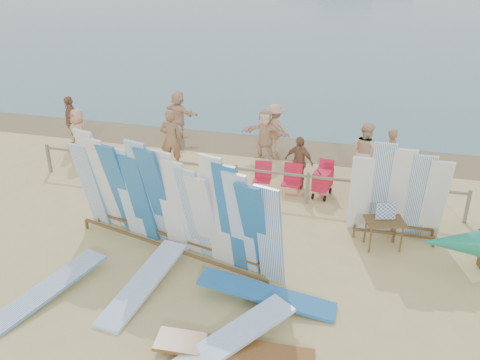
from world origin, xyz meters
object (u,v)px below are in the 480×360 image
(beach_chair_right, at_px, (291,185))
(beachgoer_3, at_px, (275,129))
(side_surfboard_rack, at_px, (398,196))
(flat_board_b, at_px, (227,351))
(beach_chair_left, at_px, (262,181))
(flat_board_c, at_px, (234,355))
(beachgoer_0, at_px, (79,134))
(beachgoer_4, at_px, (299,162))
(beachgoer_11, at_px, (179,114))
(flat_board_e, at_px, (48,296))
(vendor_table, at_px, (383,233))
(main_surfboard_rack, at_px, (170,205))
(flat_board_d, at_px, (266,303))
(beachgoer_extra_1, at_px, (71,122))
(beachgoer_1, at_px, (171,139))
(beachgoer_5, at_px, (265,134))
(flat_board_a, at_px, (145,289))
(beachgoer_7, at_px, (392,155))
(stroller, at_px, (323,183))
(beachgoer_8, at_px, (365,152))

(beach_chair_right, xyz_separation_m, beachgoer_3, (-1.14, 2.95, 0.61))
(side_surfboard_rack, bearing_deg, flat_board_b, -121.63)
(beach_chair_left, bearing_deg, flat_board_c, -86.06)
(beachgoer_3, relative_size, beachgoer_0, 1.02)
(side_surfboard_rack, xyz_separation_m, beachgoer_4, (-2.69, 2.29, -0.35))
(beachgoer_3, distance_m, beachgoer_0, 6.43)
(beachgoer_11, bearing_deg, flat_board_e, 121.81)
(beachgoer_4, bearing_deg, flat_board_c, -69.99)
(vendor_table, height_order, flat_board_e, vendor_table)
(main_surfboard_rack, relative_size, flat_board_d, 1.98)
(flat_board_d, distance_m, beachgoer_extra_1, 10.87)
(beach_chair_right, distance_m, beachgoer_1, 4.13)
(beachgoer_11, bearing_deg, beachgoer_5, -174.09)
(flat_board_a, bearing_deg, vendor_table, 39.38)
(beach_chair_left, relative_size, beachgoer_3, 0.46)
(flat_board_a, xyz_separation_m, beachgoer_11, (-2.86, 8.99, 0.86))
(flat_board_b, xyz_separation_m, beachgoer_7, (2.56, 8.25, 0.79))
(flat_board_c, distance_m, beach_chair_left, 6.73)
(flat_board_a, height_order, beachgoer_3, beachgoer_3)
(flat_board_b, xyz_separation_m, beachgoer_extra_1, (-8.14, 8.19, 0.91))
(stroller, bearing_deg, side_surfboard_rack, -34.05)
(beachgoer_7, bearing_deg, stroller, 132.37)
(beachgoer_0, bearing_deg, beach_chair_left, 28.46)
(main_surfboard_rack, bearing_deg, beachgoer_1, 127.57)
(beach_chair_left, bearing_deg, beachgoer_extra_1, 161.77)
(vendor_table, bearing_deg, flat_board_e, -167.21)
(flat_board_c, relative_size, beach_chair_left, 3.48)
(vendor_table, bearing_deg, beachgoer_7, 71.00)
(flat_board_e, bearing_deg, flat_board_a, 38.68)
(flat_board_e, height_order, flat_board_c, flat_board_e)
(main_surfboard_rack, height_order, beach_chair_right, main_surfboard_rack)
(main_surfboard_rack, bearing_deg, beachgoer_8, 68.10)
(beachgoer_3, height_order, beachgoer_8, beachgoer_8)
(beach_chair_right, bearing_deg, stroller, 1.65)
(flat_board_d, bearing_deg, flat_board_b, 166.73)
(beachgoer_extra_1, bearing_deg, beach_chair_left, 45.41)
(side_surfboard_rack, relative_size, vendor_table, 2.18)
(flat_board_e, bearing_deg, beachgoer_1, 108.15)
(beachgoer_1, height_order, beachgoer_extra_1, beachgoer_1)
(beachgoer_0, height_order, beachgoer_extra_1, beachgoer_extra_1)
(flat_board_a, relative_size, beachgoer_4, 1.75)
(flat_board_e, relative_size, beachgoer_4, 1.75)
(flat_board_b, xyz_separation_m, beachgoer_0, (-7.29, 7.31, 0.83))
(flat_board_a, xyz_separation_m, beachgoer_4, (2.12, 5.77, 0.77))
(side_surfboard_rack, distance_m, flat_board_a, 6.04)
(side_surfboard_rack, relative_size, beachgoer_3, 1.46)
(vendor_table, bearing_deg, flat_board_a, -164.42)
(main_surfboard_rack, relative_size, flat_board_b, 1.98)
(vendor_table, distance_m, beachgoer_11, 9.58)
(vendor_table, xyz_separation_m, flat_board_b, (-2.46, -4.19, -0.38))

